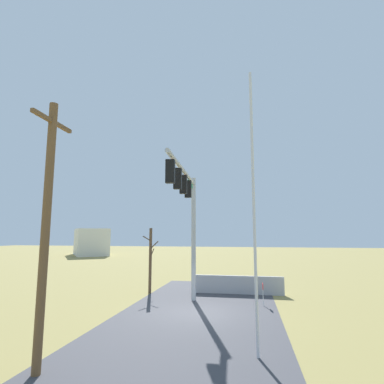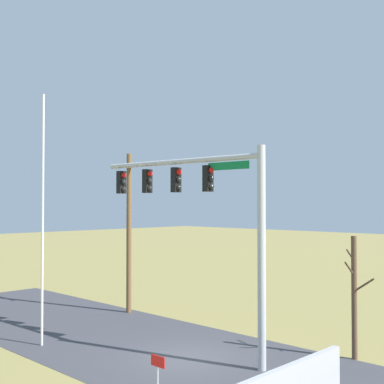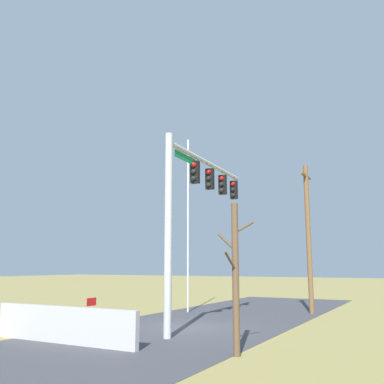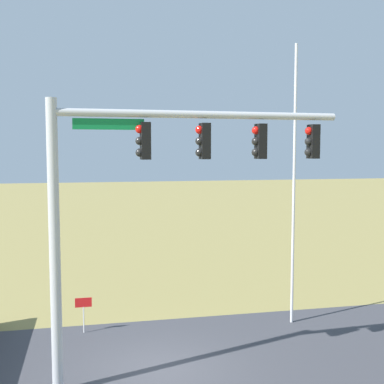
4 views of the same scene
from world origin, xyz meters
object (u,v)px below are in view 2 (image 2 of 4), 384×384
at_px(flagpole, 43,219).
at_px(open_sign, 158,367).
at_px(bare_tree, 354,296).
at_px(utility_pole, 129,230).
at_px(signal_mast, 205,206).

relative_size(flagpole, open_sign, 8.09).
relative_size(bare_tree, open_sign, 3.59).
bearing_deg(utility_pole, open_sign, -34.78).
xyz_separation_m(utility_pole, open_sign, (9.72, -6.75, -3.31)).
height_order(signal_mast, bare_tree, signal_mast).
distance_m(signal_mast, open_sign, 6.30).
height_order(flagpole, bare_tree, flagpole).
xyz_separation_m(flagpole, bare_tree, (9.59, 6.88, -2.68)).
distance_m(utility_pole, open_sign, 12.29).
bearing_deg(bare_tree, flagpole, -144.35).
xyz_separation_m(signal_mast, bare_tree, (4.08, 3.43, -3.21)).
xyz_separation_m(bare_tree, open_sign, (-2.26, -7.39, -1.34)).
height_order(utility_pole, open_sign, utility_pole).
bearing_deg(open_sign, utility_pole, 145.22).
relative_size(signal_mast, utility_pole, 0.97).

